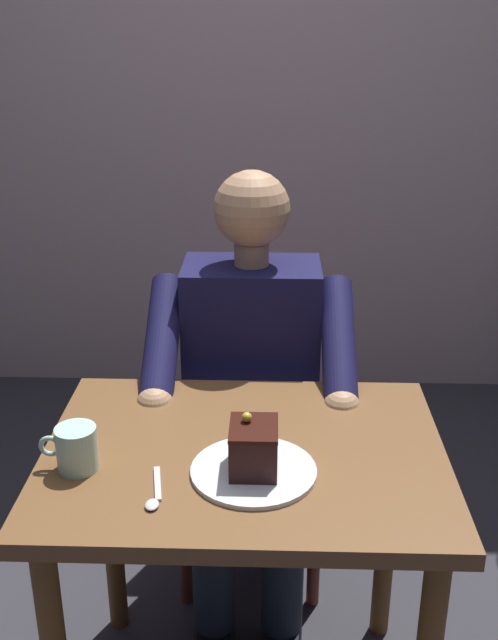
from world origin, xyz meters
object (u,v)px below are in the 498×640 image
(seated_person, at_px, (251,395))
(dessert_spoon, at_px, (155,495))
(chair, at_px, (252,410))
(cake_slice, at_px, (254,447))
(dining_table, at_px, (244,495))
(coffee_cup, at_px, (76,448))

(seated_person, relative_size, dessert_spoon, 8.44)
(dessert_spoon, bearing_deg, seated_person, -104.94)
(chair, xyz_separation_m, cake_slice, (-0.02, 0.70, 0.30))
(chair, xyz_separation_m, dessert_spoon, (0.16, 0.78, 0.25))
(dining_table, bearing_deg, cake_slice, 103.90)
(dining_table, xyz_separation_m, cake_slice, (-0.02, 0.09, 0.17))
(coffee_cup, bearing_deg, chair, -115.49)
(dining_table, relative_size, seated_person, 0.69)
(seated_person, distance_m, coffee_cup, 0.63)
(cake_slice, bearing_deg, dessert_spoon, 24.71)
(chair, bearing_deg, dessert_spoon, 78.28)
(dessert_spoon, bearing_deg, chair, -101.72)
(chair, distance_m, coffee_cup, 0.82)
(seated_person, relative_size, cake_slice, 10.43)
(dining_table, xyz_separation_m, coffee_cup, (0.33, 0.08, 0.16))
(seated_person, distance_m, dessert_spoon, 0.64)
(coffee_cup, relative_size, dessert_spoon, 0.82)
(cake_slice, xyz_separation_m, dessert_spoon, (0.18, 0.08, -0.05))
(seated_person, height_order, dessert_spoon, seated_person)
(chair, relative_size, seated_person, 0.73)
(chair, bearing_deg, dining_table, 90.00)
(dining_table, height_order, dessert_spoon, dessert_spoon)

